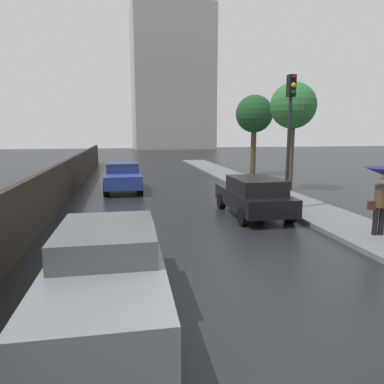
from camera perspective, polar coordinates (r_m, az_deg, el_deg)
The scene contains 9 objects.
ground at distance 5.75m, azimuth 8.40°, elevation -21.42°, with size 120.00×120.00×0.00m, color black.
car_blue_near_kerb at distance 17.94m, azimuth -11.25°, elevation 2.50°, with size 1.88×4.00×1.44m.
car_black_mid_road at distance 12.62m, azimuth 10.01°, elevation -0.57°, with size 1.83×3.94×1.38m.
car_grey_far_ahead at distance 6.02m, azimuth -13.69°, elevation -12.22°, with size 1.93×4.50×1.42m.
pedestrian_with_umbrella_near at distance 10.79m, azimuth 28.55°, elevation 1.25°, with size 0.95×0.95×1.87m.
traffic_light at distance 13.12m, azimuth 15.70°, elevation 11.45°, with size 0.26×0.39×4.79m.
street_tree_near at distance 24.41m, azimuth 10.13°, elevation 12.28°, with size 2.49×2.49×5.39m.
street_tree_far at distance 18.34m, azimuth 16.16°, elevation 13.21°, with size 2.25×2.25×5.36m.
distant_tower at distance 62.82m, azimuth -3.20°, elevation 17.86°, with size 13.96×8.63×23.50m.
Camera 1 is at (-1.69, -4.62, 2.97)m, focal length 32.70 mm.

